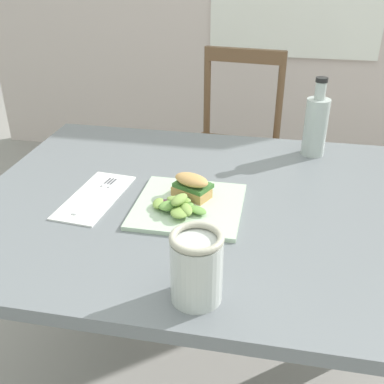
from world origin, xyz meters
name	(u,v)px	position (x,y,z in m)	size (l,w,h in m)	color
dining_table	(210,247)	(-0.10, 0.15, 0.60)	(1.13, 0.85, 0.74)	slate
chair_wooden_far	(234,149)	(-0.15, 1.14, 0.45)	(0.44, 0.44, 0.87)	brown
plate_lunch	(189,206)	(-0.15, 0.10, 0.74)	(0.24, 0.24, 0.01)	beige
sandwich_half_front	(192,186)	(-0.15, 0.14, 0.78)	(0.10, 0.09, 0.06)	tan
salad_mixed_greens	(178,205)	(-0.17, 0.07, 0.76)	(0.13, 0.12, 0.04)	#6B9E47
napkin_folded	(95,197)	(-0.38, 0.11, 0.74)	(0.11, 0.25, 0.00)	white
fork_on_napkin	(99,192)	(-0.38, 0.12, 0.75)	(0.05, 0.19, 0.00)	silver
bottle_cold_brew	(315,128)	(0.14, 0.47, 0.82)	(0.07, 0.07, 0.22)	black
mason_jar_iced_tea	(196,270)	(-0.08, -0.19, 0.80)	(0.09, 0.09, 0.13)	#C67528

